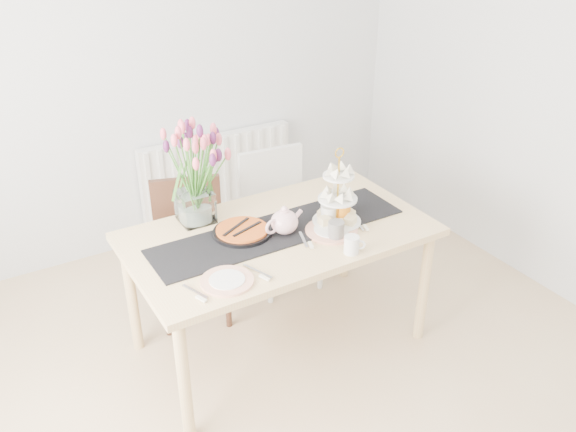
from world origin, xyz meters
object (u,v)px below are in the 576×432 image
mug_orange (342,211)px  plate_right (331,231)px  mug_grey (336,230)px  chair_white (278,208)px  dining_table (279,243)px  tulip_vase (192,161)px  teapot (284,222)px  mug_white (352,245)px  plate_left (227,281)px  radiator (218,173)px  cream_jug (329,213)px  tart_tin (242,232)px  cake_stand (337,205)px  chair_brown (190,239)px

mug_orange → plate_right: (-0.13, -0.08, -0.05)m
mug_grey → plate_right: bearing=50.6°
chair_white → dining_table: bearing=-114.1°
dining_table → tulip_vase: bearing=135.3°
teapot → mug_white: bearing=-68.0°
teapot → plate_left: bearing=-159.6°
chair_white → teapot: 0.80m
mug_grey → plate_left: (-0.66, -0.07, -0.04)m
dining_table → mug_grey: size_ratio=16.06×
radiator → plate_left: bearing=-113.2°
tulip_vase → teapot: size_ratio=2.79×
tulip_vase → mug_white: 0.93m
cream_jug → plate_right: 0.13m
cream_jug → chair_white: bearing=91.3°
tulip_vase → plate_left: size_ratio=2.57×
chair_white → tart_tin: (-0.53, -0.55, 0.25)m
radiator → cake_stand: size_ratio=3.10×
mug_orange → plate_left: 0.83m
cake_stand → chair_brown: bearing=131.3°
dining_table → cake_stand: size_ratio=4.13×
radiator → tart_tin: (-0.49, -1.39, 0.32)m
mug_grey → teapot: bearing=116.0°
tart_tin → plate_left: 0.44m
dining_table → teapot: size_ratio=6.93×
radiator → dining_table: (-0.30, -1.45, 0.22)m
tart_tin → plate_right: (0.42, -0.21, -0.01)m
dining_table → plate_right: plate_right is taller
radiator → mug_grey: size_ratio=12.05×
tulip_vase → plate_right: bearing=-40.4°
teapot → plate_right: 0.26m
mug_white → tulip_vase: bearing=158.8°
teapot → mug_grey: size_ratio=2.32×
plate_left → teapot: bearing=28.4°
cake_stand → plate_left: size_ratio=1.55×
mug_grey → plate_right: mug_grey is taller
mug_grey → mug_white: bearing=-117.1°
cream_jug → tulip_vase: bearing=155.6°
radiator → chair_brown: (-0.59, -0.87, 0.04)m
plate_right → mug_grey: bearing=-106.7°
chair_white → mug_grey: bearing=-93.9°
chair_brown → chair_white: size_ratio=0.95×
radiator → tart_tin: tart_tin is taller
chair_brown → teapot: size_ratio=3.65×
cake_stand → tart_tin: bearing=163.1°
tart_tin → chair_white: bearing=45.9°
chair_white → plate_right: 0.81m
radiator → teapot: bearing=-101.1°
mug_orange → plate_right: 0.16m
tulip_vase → tart_tin: 0.45m
chair_white → chair_brown: bearing=-172.1°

